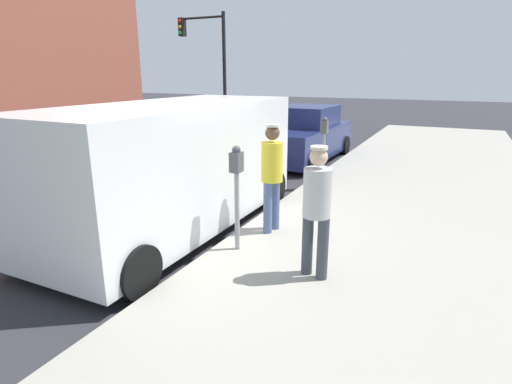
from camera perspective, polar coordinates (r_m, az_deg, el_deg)
ground_plane at (r=7.11m, az=-10.72°, el=-5.74°), size 80.00×80.00×0.00m
sidewalk_slab at (r=5.86m, az=18.57°, el=-10.46°), size 5.00×32.00×0.15m
parking_meter_near at (r=5.73m, az=-2.70°, el=1.62°), size 0.14×0.18×1.52m
parking_meter_far at (r=9.52m, az=9.41°, el=7.28°), size 0.14×0.18×1.52m
pedestrian_in_yellow at (r=6.44m, az=2.23°, el=2.90°), size 0.34×0.36×1.72m
pedestrian_in_gray at (r=5.00m, az=8.41°, el=-1.73°), size 0.35×0.34×1.66m
parked_van at (r=6.98m, az=-11.42°, el=3.76°), size 2.13×5.20×2.15m
parked_sedan_ahead at (r=12.83m, az=6.58°, el=7.70°), size 2.05×4.45×1.65m
traffic_light_corner at (r=19.89m, az=-6.68°, el=18.67°), size 2.48×0.42×5.20m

